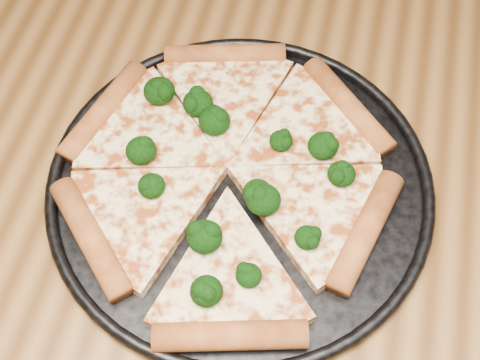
# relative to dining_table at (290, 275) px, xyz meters

# --- Properties ---
(dining_table) EXTENTS (1.20, 0.90, 0.75)m
(dining_table) POSITION_rel_dining_table_xyz_m (0.00, 0.00, 0.00)
(dining_table) COLOR brown
(dining_table) RESTS_ON ground
(pizza_pan) EXTENTS (0.41, 0.41, 0.02)m
(pizza_pan) POSITION_rel_dining_table_xyz_m (-0.07, 0.05, 0.10)
(pizza_pan) COLOR black
(pizza_pan) RESTS_ON dining_table
(pizza) EXTENTS (0.37, 0.39, 0.03)m
(pizza) POSITION_rel_dining_table_xyz_m (-0.08, 0.05, 0.11)
(pizza) COLOR #FFDD9C
(pizza) RESTS_ON pizza_pan
(broccoli_florets) EXTENTS (0.24, 0.25, 0.03)m
(broccoli_florets) POSITION_rel_dining_table_xyz_m (-0.08, 0.04, 0.12)
(broccoli_florets) COLOR black
(broccoli_florets) RESTS_ON pizza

